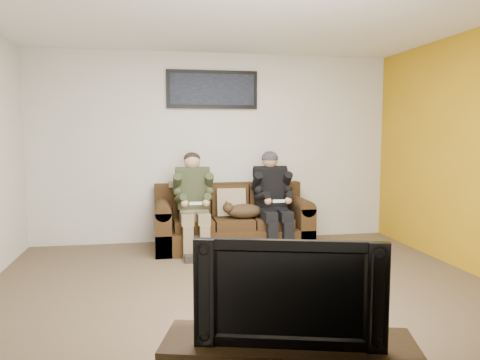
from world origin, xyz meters
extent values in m
plane|color=brown|center=(0.00, 0.00, 0.00)|extent=(5.00, 5.00, 0.00)
plane|color=silver|center=(0.00, 0.00, 2.60)|extent=(5.00, 5.00, 0.00)
plane|color=beige|center=(0.00, 2.25, 1.30)|extent=(5.00, 0.00, 5.00)
plane|color=beige|center=(0.00, -2.25, 1.30)|extent=(5.00, 0.00, 5.00)
cube|color=#352210|center=(0.16, 1.75, 0.14)|extent=(2.01, 0.87, 0.27)
cube|color=#352210|center=(0.16, 2.09, 0.55)|extent=(2.01, 0.18, 0.55)
cube|color=#352210|center=(-0.75, 1.75, 0.27)|extent=(0.20, 0.87, 0.55)
cube|color=#352210|center=(1.06, 1.75, 0.27)|extent=(0.20, 0.87, 0.55)
cylinder|color=#352210|center=(-0.75, 1.75, 0.55)|extent=(0.20, 0.87, 0.20)
cylinder|color=#352210|center=(1.06, 1.75, 0.55)|extent=(0.20, 0.87, 0.20)
cube|color=#3B2612|center=(-0.36, 1.70, 0.34)|extent=(0.50, 0.55, 0.13)
cube|color=#3B2612|center=(-0.36, 1.97, 0.60)|extent=(0.50, 0.13, 0.40)
cube|color=#3B2612|center=(0.16, 1.70, 0.34)|extent=(0.50, 0.55, 0.13)
cube|color=#3B2612|center=(0.16, 1.97, 0.60)|extent=(0.50, 0.13, 0.40)
cube|color=#3B2612|center=(0.67, 1.70, 0.34)|extent=(0.50, 0.55, 0.13)
cube|color=#3B2612|center=(0.67, 1.97, 0.60)|extent=(0.50, 0.13, 0.40)
cube|color=#9A8965|center=(0.16, 1.86, 0.59)|extent=(0.38, 0.18, 0.38)
cube|color=gray|center=(-0.45, 2.07, 0.82)|extent=(0.41, 0.20, 0.07)
cube|color=#7F6D4F|center=(-0.36, 1.68, 0.47)|extent=(0.36, 0.30, 0.14)
cube|color=#303721|center=(-0.36, 1.78, 0.77)|extent=(0.40, 0.30, 0.53)
cylinder|color=#303721|center=(-0.36, 1.80, 0.98)|extent=(0.44, 0.18, 0.18)
sphere|color=tan|center=(-0.36, 1.82, 1.14)|extent=(0.21, 0.21, 0.21)
cube|color=#7F6D4F|center=(-0.46, 1.48, 0.46)|extent=(0.15, 0.42, 0.13)
cube|color=#7F6D4F|center=(-0.26, 1.48, 0.46)|extent=(0.15, 0.42, 0.13)
cube|color=#7F6D4F|center=(-0.46, 1.28, 0.20)|extent=(0.12, 0.13, 0.40)
cube|color=#7F6D4F|center=(-0.26, 1.28, 0.20)|extent=(0.12, 0.13, 0.40)
cube|color=black|center=(-0.46, 1.20, 0.04)|extent=(0.11, 0.26, 0.08)
cube|color=black|center=(-0.26, 1.20, 0.04)|extent=(0.11, 0.26, 0.08)
cylinder|color=#303721|center=(-0.56, 1.71, 0.87)|extent=(0.11, 0.30, 0.28)
cylinder|color=#303721|center=(-0.16, 1.71, 0.87)|extent=(0.11, 0.30, 0.28)
cylinder|color=#303721|center=(-0.53, 1.49, 0.71)|extent=(0.14, 0.32, 0.15)
cylinder|color=#303721|center=(-0.19, 1.49, 0.71)|extent=(0.14, 0.32, 0.15)
sphere|color=tan|center=(-0.49, 1.37, 0.66)|extent=(0.09, 0.09, 0.09)
sphere|color=tan|center=(-0.23, 1.37, 0.66)|extent=(0.09, 0.09, 0.09)
cube|color=white|center=(-0.36, 1.35, 0.66)|extent=(0.15, 0.04, 0.03)
ellipsoid|color=black|center=(-0.36, 1.83, 1.17)|extent=(0.22, 0.22, 0.17)
cube|color=black|center=(0.67, 1.68, 0.47)|extent=(0.36, 0.30, 0.14)
cube|color=black|center=(0.67, 1.78, 0.77)|extent=(0.40, 0.30, 0.53)
cylinder|color=black|center=(0.67, 1.80, 0.98)|extent=(0.44, 0.18, 0.18)
sphere|color=#A2755A|center=(0.67, 1.82, 1.14)|extent=(0.21, 0.21, 0.21)
cube|color=black|center=(0.57, 1.48, 0.46)|extent=(0.15, 0.42, 0.13)
cube|color=black|center=(0.77, 1.48, 0.46)|extent=(0.15, 0.42, 0.13)
cube|color=black|center=(0.57, 1.28, 0.20)|extent=(0.12, 0.13, 0.40)
cube|color=black|center=(0.77, 1.28, 0.20)|extent=(0.12, 0.13, 0.40)
cube|color=black|center=(0.57, 1.20, 0.04)|extent=(0.11, 0.26, 0.08)
cube|color=black|center=(0.77, 1.20, 0.04)|extent=(0.11, 0.26, 0.08)
cylinder|color=black|center=(0.47, 1.71, 0.87)|extent=(0.11, 0.30, 0.28)
cylinder|color=black|center=(0.87, 1.71, 0.87)|extent=(0.11, 0.30, 0.28)
cylinder|color=black|center=(0.50, 1.49, 0.71)|extent=(0.14, 0.32, 0.15)
cylinder|color=black|center=(0.84, 1.49, 0.71)|extent=(0.14, 0.32, 0.15)
sphere|color=#A2755A|center=(0.54, 1.37, 0.66)|extent=(0.09, 0.09, 0.09)
sphere|color=#A2755A|center=(0.80, 1.37, 0.66)|extent=(0.09, 0.09, 0.09)
cube|color=white|center=(0.67, 1.35, 0.66)|extent=(0.15, 0.04, 0.03)
ellipsoid|color=black|center=(0.67, 1.82, 1.17)|extent=(0.22, 0.22, 0.19)
ellipsoid|color=#4F371F|center=(0.30, 1.65, 0.50)|extent=(0.47, 0.26, 0.19)
sphere|color=#4F371F|center=(0.08, 1.62, 0.55)|extent=(0.14, 0.14, 0.14)
cone|color=#4F371F|center=(0.06, 1.58, 0.62)|extent=(0.04, 0.04, 0.04)
cone|color=#4F371F|center=(0.06, 1.65, 0.62)|extent=(0.04, 0.04, 0.04)
cylinder|color=#4F371F|center=(0.54, 1.70, 0.46)|extent=(0.26, 0.13, 0.08)
cube|color=black|center=(-0.04, 2.22, 2.10)|extent=(1.25, 0.04, 0.52)
cube|color=black|center=(-0.04, 2.19, 2.10)|extent=(1.15, 0.01, 0.42)
imported|color=black|center=(-0.16, -1.95, 0.70)|extent=(0.97, 0.38, 0.56)
camera|label=1|loc=(-0.84, -4.23, 1.50)|focal=35.00mm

